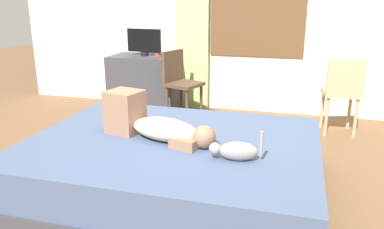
{
  "coord_description": "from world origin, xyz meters",
  "views": [
    {
      "loc": [
        0.76,
        -2.71,
        1.48
      ],
      "look_at": [
        -0.03,
        0.12,
        0.58
      ],
      "focal_mm": 35.96,
      "sensor_mm": 36.0,
      "label": 1
    }
  ],
  "objects_px": {
    "cup": "(158,53)",
    "tv_monitor": "(144,42)",
    "person_lying": "(154,124)",
    "chair_by_desk": "(179,80)",
    "desk": "(146,83)",
    "chair_spare": "(342,90)",
    "cat": "(235,151)",
    "bed": "(173,165)"
  },
  "relations": [
    {
      "from": "cup",
      "to": "cat",
      "type": "bearing_deg",
      "value": -58.78
    },
    {
      "from": "person_lying",
      "to": "desk",
      "type": "height_order",
      "value": "person_lying"
    },
    {
      "from": "desk",
      "to": "chair_spare",
      "type": "bearing_deg",
      "value": -7.98
    },
    {
      "from": "person_lying",
      "to": "chair_spare",
      "type": "height_order",
      "value": "chair_spare"
    },
    {
      "from": "person_lying",
      "to": "cup",
      "type": "relative_size",
      "value": 10.04
    },
    {
      "from": "tv_monitor",
      "to": "bed",
      "type": "bearing_deg",
      "value": -62.61
    },
    {
      "from": "cup",
      "to": "tv_monitor",
      "type": "bearing_deg",
      "value": -177.53
    },
    {
      "from": "person_lying",
      "to": "chair_by_desk",
      "type": "height_order",
      "value": "chair_by_desk"
    },
    {
      "from": "chair_by_desk",
      "to": "desk",
      "type": "bearing_deg",
      "value": 153.0
    },
    {
      "from": "person_lying",
      "to": "tv_monitor",
      "type": "bearing_deg",
      "value": 114.13
    },
    {
      "from": "cup",
      "to": "chair_spare",
      "type": "distance_m",
      "value": 2.32
    },
    {
      "from": "desk",
      "to": "chair_by_desk",
      "type": "relative_size",
      "value": 1.05
    },
    {
      "from": "tv_monitor",
      "to": "chair_spare",
      "type": "relative_size",
      "value": 0.56
    },
    {
      "from": "bed",
      "to": "tv_monitor",
      "type": "height_order",
      "value": "tv_monitor"
    },
    {
      "from": "bed",
      "to": "cup",
      "type": "height_order",
      "value": "cup"
    },
    {
      "from": "tv_monitor",
      "to": "chair_by_desk",
      "type": "bearing_deg",
      "value": -27.02
    },
    {
      "from": "cat",
      "to": "tv_monitor",
      "type": "height_order",
      "value": "tv_monitor"
    },
    {
      "from": "tv_monitor",
      "to": "cup",
      "type": "bearing_deg",
      "value": 2.47
    },
    {
      "from": "chair_spare",
      "to": "desk",
      "type": "bearing_deg",
      "value": 172.02
    },
    {
      "from": "bed",
      "to": "chair_by_desk",
      "type": "distance_m",
      "value": 1.9
    },
    {
      "from": "tv_monitor",
      "to": "chair_by_desk",
      "type": "distance_m",
      "value": 0.77
    },
    {
      "from": "cup",
      "to": "chair_spare",
      "type": "relative_size",
      "value": 0.11
    },
    {
      "from": "desk",
      "to": "tv_monitor",
      "type": "height_order",
      "value": "tv_monitor"
    },
    {
      "from": "bed",
      "to": "person_lying",
      "type": "bearing_deg",
      "value": 179.62
    },
    {
      "from": "bed",
      "to": "tv_monitor",
      "type": "bearing_deg",
      "value": 117.39
    },
    {
      "from": "bed",
      "to": "desk",
      "type": "xyz_separation_m",
      "value": [
        -1.09,
        2.1,
        0.16
      ]
    },
    {
      "from": "desk",
      "to": "chair_by_desk",
      "type": "distance_m",
      "value": 0.66
    },
    {
      "from": "person_lying",
      "to": "desk",
      "type": "relative_size",
      "value": 1.04
    },
    {
      "from": "bed",
      "to": "desk",
      "type": "distance_m",
      "value": 2.37
    },
    {
      "from": "tv_monitor",
      "to": "chair_by_desk",
      "type": "height_order",
      "value": "tv_monitor"
    },
    {
      "from": "person_lying",
      "to": "desk",
      "type": "bearing_deg",
      "value": 114.14
    },
    {
      "from": "chair_by_desk",
      "to": "person_lying",
      "type": "bearing_deg",
      "value": -78.54
    },
    {
      "from": "cup",
      "to": "chair_spare",
      "type": "height_order",
      "value": "chair_spare"
    },
    {
      "from": "bed",
      "to": "chair_by_desk",
      "type": "height_order",
      "value": "chair_by_desk"
    },
    {
      "from": "chair_spare",
      "to": "cup",
      "type": "bearing_deg",
      "value": 171.19
    },
    {
      "from": "desk",
      "to": "cat",
      "type": "bearing_deg",
      "value": -55.54
    },
    {
      "from": "bed",
      "to": "chair_by_desk",
      "type": "relative_size",
      "value": 2.62
    },
    {
      "from": "cat",
      "to": "chair_spare",
      "type": "xyz_separation_m",
      "value": [
        0.84,
        2.01,
        0.01
      ]
    },
    {
      "from": "bed",
      "to": "cup",
      "type": "relative_size",
      "value": 24.13
    },
    {
      "from": "cat",
      "to": "tv_monitor",
      "type": "bearing_deg",
      "value": 124.46
    },
    {
      "from": "bed",
      "to": "chair_spare",
      "type": "distance_m",
      "value": 2.25
    },
    {
      "from": "tv_monitor",
      "to": "cup",
      "type": "height_order",
      "value": "tv_monitor"
    }
  ]
}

